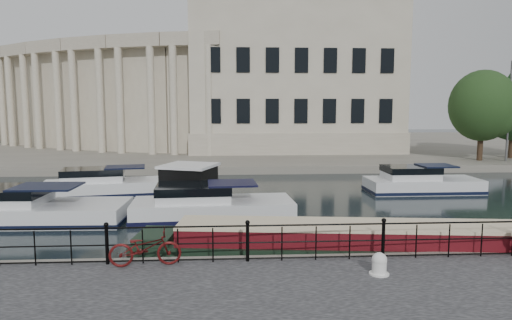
{
  "coord_description": "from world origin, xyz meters",
  "views": [
    {
      "loc": [
        -0.52,
        -15.04,
        5.04
      ],
      "look_at": [
        0.5,
        2.0,
        3.0
      ],
      "focal_mm": 32.0,
      "sensor_mm": 36.0,
      "label": 1
    }
  ],
  "objects_px": {
    "bicycle": "(145,248)",
    "narrowboat": "(359,248)",
    "harbour_hut": "(189,187)",
    "mooring_bollard": "(379,264)"
  },
  "relations": [
    {
      "from": "narrowboat",
      "to": "bicycle",
      "type": "bearing_deg",
      "value": -158.64
    },
    {
      "from": "narrowboat",
      "to": "harbour_hut",
      "type": "bearing_deg",
      "value": 133.13
    },
    {
      "from": "bicycle",
      "to": "narrowboat",
      "type": "bearing_deg",
      "value": -81.01
    },
    {
      "from": "harbour_hut",
      "to": "mooring_bollard",
      "type": "bearing_deg",
      "value": -41.67
    },
    {
      "from": "mooring_bollard",
      "to": "narrowboat",
      "type": "bearing_deg",
      "value": 84.59
    },
    {
      "from": "mooring_bollard",
      "to": "harbour_hut",
      "type": "xyz_separation_m",
      "value": [
        -6.0,
        11.24,
        0.12
      ]
    },
    {
      "from": "narrowboat",
      "to": "harbour_hut",
      "type": "xyz_separation_m",
      "value": [
        -6.26,
        8.43,
        0.59
      ]
    },
    {
      "from": "bicycle",
      "to": "harbour_hut",
      "type": "xyz_separation_m",
      "value": [
        0.37,
        10.19,
        -0.12
      ]
    },
    {
      "from": "bicycle",
      "to": "narrowboat",
      "type": "xyz_separation_m",
      "value": [
        6.63,
        1.76,
        -0.71
      ]
    },
    {
      "from": "bicycle",
      "to": "mooring_bollard",
      "type": "xyz_separation_m",
      "value": [
        6.36,
        -1.05,
        -0.24
      ]
    }
  ]
}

